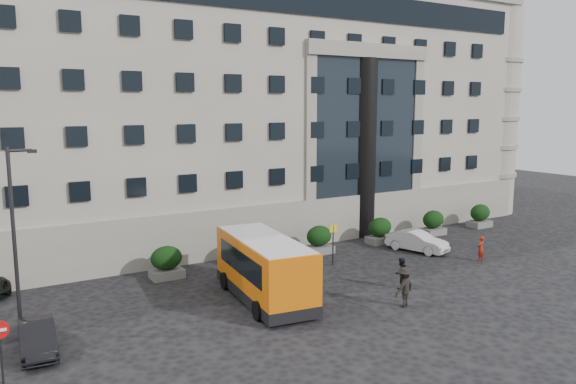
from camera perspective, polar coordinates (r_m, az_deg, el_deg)
name	(u,v)px	position (r m, az deg, el deg)	size (l,w,h in m)	color
ground	(301,307)	(27.72, 1.32, -11.58)	(120.00, 120.00, 0.00)	black
civic_building	(221,113)	(48.24, -6.80, 7.95)	(44.00, 24.00, 18.00)	gray
entrance_column	(364,149)	(41.50, 7.69, 4.36)	(1.80, 1.80, 13.00)	black
hedge_a	(167,262)	(32.52, -12.24, -6.97)	(1.80, 1.26, 1.84)	#61615E
hedge_b	(249,250)	(34.48, -4.01, -5.88)	(1.80, 1.26, 1.84)	#61615E
hedge_c	(319,239)	(37.07, 3.18, -4.83)	(1.80, 1.26, 1.84)	#61615E
hedge_d	(380,230)	(40.16, 9.33, -3.87)	(1.80, 1.26, 1.84)	#61615E
hedge_e	(433,223)	(43.67, 14.53, -3.02)	(1.80, 1.26, 1.84)	#61615E
hedge_f	(480,216)	(47.48, 18.92, -2.28)	(1.80, 1.26, 1.84)	#61615E
street_lamp	(16,236)	(25.52, -25.94, -4.04)	(1.16, 0.18, 8.00)	#262628
bus_stop_sign	(333,238)	(34.15, 4.60, -4.64)	(0.50, 0.08, 2.52)	#262628
no_entry_sign	(0,339)	(22.35, -27.21, -13.17)	(0.64, 0.16, 2.32)	#262628
minibus	(264,266)	(28.15, -2.42, -7.53)	(3.54, 7.83, 3.16)	orange
parked_car_b	(37,337)	(24.82, -24.12, -13.34)	(1.31, 3.74, 1.23)	black
white_taxi	(417,241)	(38.54, 12.98, -4.89)	(1.44, 4.14, 1.37)	silver
pedestrian_a	(481,249)	(37.25, 18.99, -5.46)	(0.57, 0.38, 1.58)	maroon
pedestrian_b	(401,273)	(30.67, 11.40, -8.08)	(0.81, 0.63, 1.68)	black
pedestrian_c	(404,287)	(28.04, 11.72, -9.41)	(1.26, 0.72, 1.95)	black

